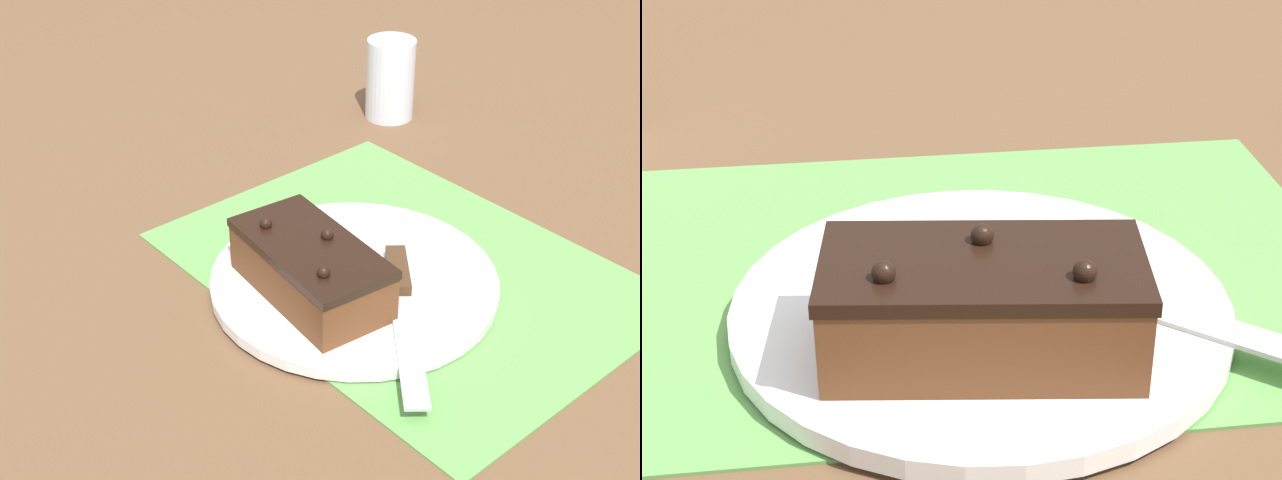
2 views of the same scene
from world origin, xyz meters
TOP-DOWN VIEW (x-y plane):
  - ground_plane at (0.00, 0.00)m, footprint 3.00×3.00m
  - placemat_woven at (0.00, 0.00)m, footprint 0.46×0.34m
  - cake_plate at (0.01, 0.06)m, footprint 0.28×0.28m
  - chocolate_cake at (0.01, 0.11)m, footprint 0.17×0.10m
  - serving_knife at (-0.05, 0.05)m, footprint 0.18×0.16m
  - drinking_glass at (0.27, -0.25)m, footprint 0.06×0.06m

SIDE VIEW (x-z plane):
  - ground_plane at x=0.00m, z-range 0.00..0.00m
  - placemat_woven at x=0.00m, z-range 0.00..0.00m
  - cake_plate at x=0.01m, z-range 0.00..0.02m
  - serving_knife at x=-0.05m, z-range 0.01..0.03m
  - chocolate_cake at x=0.01m, z-range 0.01..0.08m
  - drinking_glass at x=0.27m, z-range 0.00..0.11m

